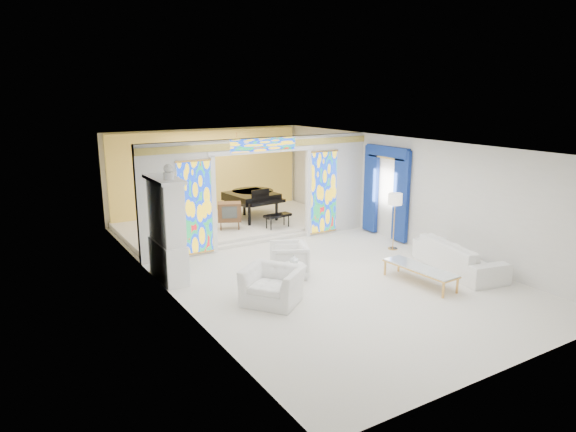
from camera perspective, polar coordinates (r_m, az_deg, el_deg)
floor at (r=13.07m, az=1.38°, el=-5.20°), size 12.00×12.00×0.00m
ceiling at (r=12.43m, az=1.45°, el=8.00°), size 7.00×12.00×0.02m
wall_back at (r=17.93m, az=-9.01°, el=4.77°), size 7.00×0.02×3.00m
wall_front at (r=8.46m, az=24.03°, el=-6.42°), size 7.00×0.02×3.00m
wall_left at (r=11.22m, az=-13.82°, el=-0.81°), size 0.02×12.00×3.00m
wall_right at (r=14.81m, az=12.91°, el=2.72°), size 0.02×12.00×3.00m
partition_wall at (r=14.32m, az=-2.89°, el=3.31°), size 7.00×0.22×3.00m
stained_glass_left at (r=13.47m, az=-10.28°, el=0.91°), size 0.90×0.04×2.40m
stained_glass_right at (r=15.35m, az=4.00°, el=2.66°), size 0.90×0.04×2.40m
stained_glass_transom at (r=14.07m, az=-2.74°, el=7.92°), size 2.00×0.04×0.34m
alcove_platform at (r=16.50m, az=-6.31°, el=-0.91°), size 6.80×3.80×0.18m
gold_curtain_back at (r=17.82m, az=-8.86°, el=4.73°), size 6.70×0.10×2.90m
chandelier at (r=16.06m, az=-5.73°, el=7.62°), size 0.48×0.48×0.30m
blue_drapes at (r=15.23m, az=10.83°, el=3.42°), size 0.14×1.85×2.65m
china_cabinet at (r=11.94m, az=-13.31°, el=-1.55°), size 0.56×1.46×2.72m
armchair_left at (r=10.58m, az=-1.73°, el=-7.72°), size 1.48×1.51×0.74m
armchair_right at (r=12.04m, az=0.10°, el=-4.88°), size 1.16×1.15×0.80m
sofa at (r=13.06m, az=18.45°, el=-4.25°), size 1.50×2.67×0.74m
side_table at (r=11.25m, az=0.66°, el=-6.34°), size 0.54×0.54×0.58m
vase at (r=11.15m, az=0.67°, el=-4.85°), size 0.22×0.22×0.21m
coffee_table at (r=11.93m, az=14.45°, el=-5.66°), size 0.67×1.84×0.40m
floor_lamp at (r=14.12m, az=11.81°, el=1.55°), size 0.40×0.40×1.56m
grand_piano at (r=16.77m, az=-3.91°, el=2.18°), size 1.77×2.76×1.05m
tv_console at (r=15.50m, az=-6.52°, el=0.46°), size 0.83×0.72×0.81m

